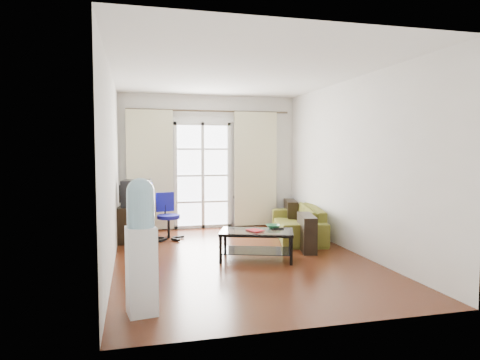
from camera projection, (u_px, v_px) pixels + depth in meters
name	position (u px, v px, depth m)	size (l,w,h in m)	color
floor	(240.00, 257.00, 6.34)	(5.20, 5.20, 0.00)	#532613
ceiling	(240.00, 73.00, 6.15)	(5.20, 5.20, 0.00)	white
wall_back	(209.00, 162.00, 8.76)	(3.60, 0.02, 2.70)	silver
wall_front	(312.00, 178.00, 3.73)	(3.60, 0.02, 2.70)	silver
wall_left	(112.00, 168.00, 5.81)	(0.02, 5.20, 2.70)	silver
wall_right	(352.00, 166.00, 6.68)	(0.02, 5.20, 2.70)	silver
french_door	(203.00, 176.00, 8.69)	(1.16, 0.06, 2.15)	white
curtain_rod	(210.00, 111.00, 8.60)	(0.04, 0.04, 3.30)	#4C3F2D
curtain_left	(150.00, 170.00, 8.37)	(0.90, 0.07, 2.35)	beige
curtain_right	(255.00, 169.00, 8.89)	(0.90, 0.07, 2.35)	beige
radiator	(248.00, 211.00, 8.93)	(0.64, 0.12, 0.64)	gray
sofa	(298.00, 222.00, 7.79)	(1.20, 2.08, 0.57)	brown
coffee_table	(257.00, 241.00, 6.21)	(1.19, 0.91, 0.42)	silver
bowl	(273.00, 226.00, 6.40)	(0.24, 0.24, 0.05)	#2D7D49
book	(250.00, 231.00, 6.10)	(0.25, 0.28, 0.02)	#982B12
remote	(278.00, 229.00, 6.27)	(0.18, 0.05, 0.02)	black
tv_stand	(136.00, 223.00, 7.55)	(0.56, 0.84, 0.61)	black
crt_tv	(136.00, 193.00, 7.47)	(0.57, 0.57, 0.46)	black
task_chair	(168.00, 226.00, 7.62)	(0.69, 0.69, 0.83)	black
water_cooler	(141.00, 243.00, 4.10)	(0.31, 0.31, 1.33)	white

